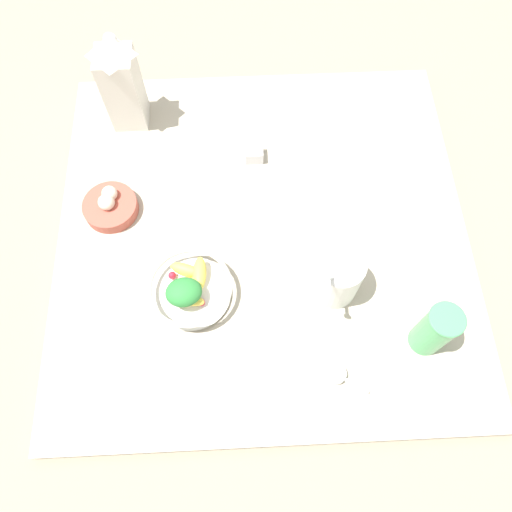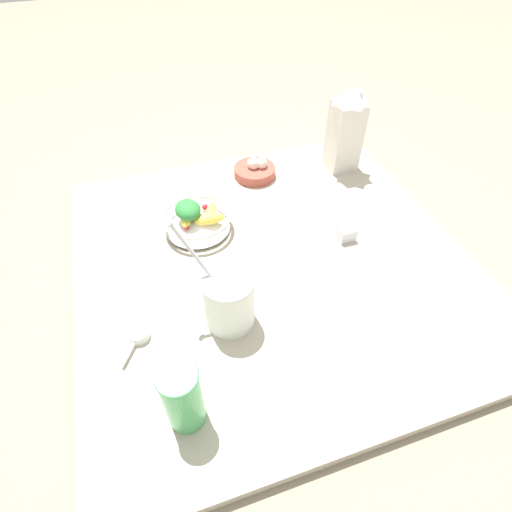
# 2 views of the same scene
# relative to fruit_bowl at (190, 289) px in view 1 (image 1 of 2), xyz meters

# --- Properties ---
(ground_plane) EXTENTS (6.00, 6.00, 0.00)m
(ground_plane) POSITION_rel_fruit_bowl_xyz_m (-0.17, -0.16, -0.07)
(ground_plane) COLOR gray
(countertop) EXTENTS (0.98, 0.98, 0.03)m
(countertop) POSITION_rel_fruit_bowl_xyz_m (-0.17, -0.16, -0.05)
(countertop) COLOR #B2A893
(countertop) RESTS_ON ground_plane
(fruit_bowl) EXTENTS (0.19, 0.19, 0.09)m
(fruit_bowl) POSITION_rel_fruit_bowl_xyz_m (0.00, 0.00, 0.00)
(fruit_bowl) COLOR silver
(fruit_bowl) RESTS_ON countertop
(milk_carton) EXTENTS (0.09, 0.09, 0.26)m
(milk_carton) POSITION_rel_fruit_bowl_xyz_m (0.16, -0.51, 0.10)
(milk_carton) COLOR silver
(milk_carton) RESTS_ON countertop
(yogurt_tub) EXTENTS (0.13, 0.15, 0.26)m
(yogurt_tub) POSITION_rel_fruit_bowl_xyz_m (-0.32, -0.00, 0.04)
(yogurt_tub) COLOR white
(yogurt_tub) RESTS_ON countertop
(drinking_cup) EXTENTS (0.07, 0.07, 0.15)m
(drinking_cup) POSITION_rel_fruit_bowl_xyz_m (-0.50, 0.13, 0.04)
(drinking_cup) COLOR #4CB266
(drinking_cup) RESTS_ON countertop
(spice_jar) EXTENTS (0.04, 0.04, 0.04)m
(spice_jar) POSITION_rel_fruit_bowl_xyz_m (-0.16, -0.37, -0.02)
(spice_jar) COLOR silver
(spice_jar) RESTS_ON countertop
(measuring_scoop) EXTENTS (0.09, 0.07, 0.02)m
(measuring_scoop) POSITION_rel_fruit_bowl_xyz_m (-0.30, 0.20, -0.03)
(measuring_scoop) COLOR white
(measuring_scoop) RESTS_ON countertop
(garlic_bowl) EXTENTS (0.13, 0.13, 0.06)m
(garlic_bowl) POSITION_rel_fruit_bowl_xyz_m (0.20, -0.23, -0.02)
(garlic_bowl) COLOR #B24C3D
(garlic_bowl) RESTS_ON countertop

